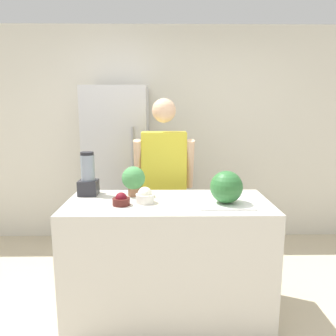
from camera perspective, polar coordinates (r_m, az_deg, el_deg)
name	(u,v)px	position (r m, az deg, el deg)	size (l,w,h in m)	color
wall_back	(166,135)	(4.09, -0.31, 5.70)	(8.00, 0.06, 2.60)	silver
counter_island	(168,259)	(2.66, 0.01, -15.55)	(1.54, 0.71, 0.94)	beige
refrigerator	(118,170)	(3.80, -8.63, -0.38)	(0.68, 0.69, 1.86)	#B7B7BC
person	(164,186)	(3.17, -0.68, -3.22)	(0.56, 0.27, 1.72)	#333338
cutting_board	(225,204)	(2.44, 9.88, -6.16)	(0.39, 0.30, 0.01)	white
watermelon	(226,187)	(2.41, 10.13, -3.28)	(0.24, 0.24, 0.24)	#2D6B33
bowl_cherries	(121,200)	(2.41, -8.15, -5.56)	(0.13, 0.13, 0.09)	#511E19
bowl_cream	(145,196)	(2.44, -4.04, -4.93)	(0.14, 0.14, 0.12)	white
blender	(88,177)	(2.72, -13.76, -1.51)	(0.15, 0.15, 0.35)	#28282D
potted_plant	(134,179)	(2.63, -6.03, -1.94)	(0.19, 0.19, 0.24)	#996647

